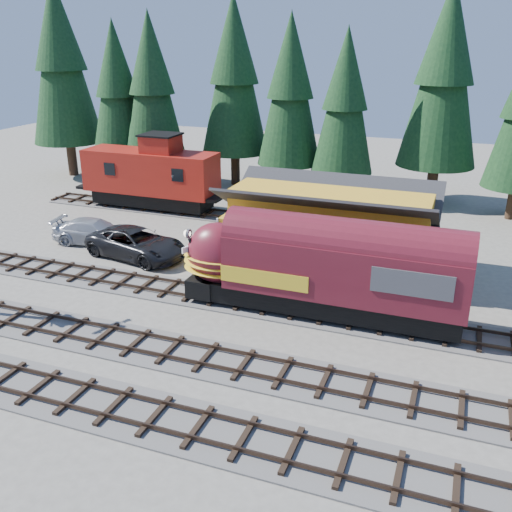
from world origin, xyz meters
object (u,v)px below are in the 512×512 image
(pickup_truck_a, at_px, (137,243))
(pickup_truck_b, at_px, (95,232))
(depot, at_px, (329,222))
(caboose, at_px, (151,175))
(locomotive, at_px, (313,272))

(pickup_truck_a, height_order, pickup_truck_b, pickup_truck_a)
(depot, bearing_deg, caboose, 155.74)
(locomotive, bearing_deg, pickup_truck_b, 163.07)
(caboose, xyz_separation_m, pickup_truck_b, (0.56, -8.86, -1.99))
(locomotive, relative_size, pickup_truck_a, 2.15)
(locomotive, xyz_separation_m, caboose, (-17.45, 14.00, 0.46))
(caboose, bearing_deg, pickup_truck_a, -65.10)
(locomotive, height_order, caboose, caboose)
(locomotive, xyz_separation_m, pickup_truck_b, (-16.89, 5.14, -1.52))
(caboose, bearing_deg, depot, -24.26)
(locomotive, bearing_deg, caboose, 141.27)
(locomotive, bearing_deg, pickup_truck_a, 163.19)
(depot, bearing_deg, locomotive, -82.86)
(depot, distance_m, locomotive, 6.58)
(depot, distance_m, pickup_truck_b, 16.27)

